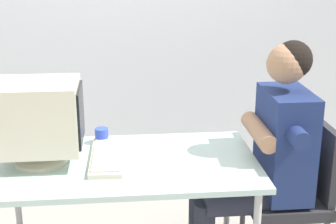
# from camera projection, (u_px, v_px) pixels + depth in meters

# --- Properties ---
(desk) EXTENTS (1.32, 0.73, 0.71)m
(desk) POSITION_uv_depth(u_px,v_px,m) (124.00, 172.00, 2.52)
(desk) COLOR #B7B7BC
(desk) RESTS_ON ground_plane
(crt_monitor) EXTENTS (0.41, 0.33, 0.41)m
(crt_monitor) POSITION_uv_depth(u_px,v_px,m) (38.00, 117.00, 2.41)
(crt_monitor) COLOR beige
(crt_monitor) RESTS_ON desk
(keyboard) EXTENTS (0.17, 0.47, 0.03)m
(keyboard) POSITION_uv_depth(u_px,v_px,m) (107.00, 156.00, 2.52)
(keyboard) COLOR beige
(keyboard) RESTS_ON desk
(office_chair) EXTENTS (0.41, 0.41, 0.86)m
(office_chair) POSITION_uv_depth(u_px,v_px,m) (296.00, 190.00, 2.68)
(office_chair) COLOR #4C4C51
(office_chair) RESTS_ON ground_plane
(person_seated) EXTENTS (0.71, 0.58, 1.29)m
(person_seated) POSITION_uv_depth(u_px,v_px,m) (264.00, 155.00, 2.60)
(person_seated) COLOR navy
(person_seated) RESTS_ON ground_plane
(desk_mug) EXTENTS (0.07, 0.08, 0.08)m
(desk_mug) POSITION_uv_depth(u_px,v_px,m) (102.00, 136.00, 2.72)
(desk_mug) COLOR blue
(desk_mug) RESTS_ON desk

